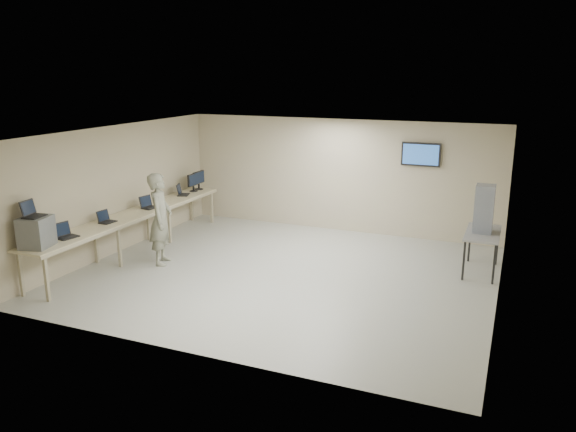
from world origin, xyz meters
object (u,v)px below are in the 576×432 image
at_px(workbench, 134,217).
at_px(soldier, 161,219).
at_px(side_table, 483,236).
at_px(equipment_box, 36,232).

distance_m(workbench, soldier, 1.05).
bearing_deg(soldier, side_table, -93.03).
relative_size(equipment_box, soldier, 0.29).
distance_m(workbench, equipment_box, 2.65).
bearing_deg(workbench, soldier, -21.12).
bearing_deg(workbench, side_table, 12.73).
height_order(soldier, side_table, soldier).
bearing_deg(equipment_box, soldier, 51.20).
height_order(workbench, side_table, workbench).
height_order(equipment_box, side_table, equipment_box).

